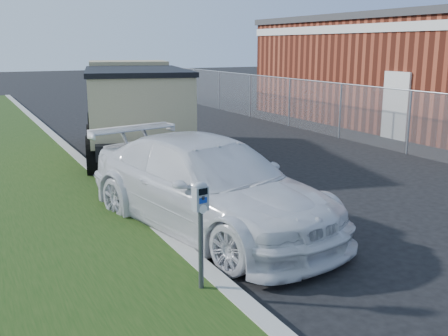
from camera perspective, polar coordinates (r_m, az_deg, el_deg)
name	(u,v)px	position (r m, az deg, el deg)	size (l,w,h in m)	color
ground	(324,229)	(9.07, 10.88, -6.53)	(120.00, 120.00, 0.00)	black
chainlink_fence	(341,100)	(17.85, 12.60, 7.23)	(0.06, 30.06, 30.00)	slate
brick_building	(446,69)	(22.73, 23.01, 9.92)	(9.20, 14.20, 4.17)	maroon
parking_meter	(201,212)	(6.23, -2.57, -4.83)	(0.20, 0.15, 1.34)	#3F4247
white_wagon	(208,184)	(8.76, -1.78, -1.78)	(2.13, 5.24, 1.52)	silver
dump_truck	(134,103)	(15.06, -9.80, 6.96)	(3.86, 6.88, 2.55)	black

